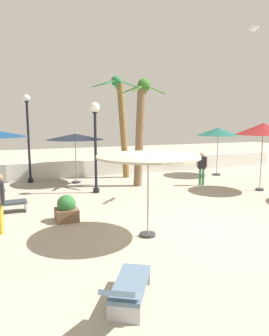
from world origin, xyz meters
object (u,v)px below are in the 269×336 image
palm_tree_1 (141,122)px  seagull_0 (253,28)px  palm_tree_0 (121,117)px  patio_umbrella_1 (218,132)px  guest_1 (0,197)px  patio_umbrella_5 (75,137)px  lamp_post_2 (95,132)px  guest_0 (202,165)px  patio_umbrella_2 (148,160)px  lamp_post_3 (28,130)px  lounge_chair_1 (128,287)px  planter (67,209)px  patio_umbrella_3 (263,129)px

palm_tree_1 → seagull_0: (2.98, -3.99, 3.56)m
palm_tree_0 → palm_tree_1: 2.43m
patio_umbrella_1 → guest_1: patio_umbrella_1 is taller
patio_umbrella_5 → lamp_post_2: 2.56m
palm_tree_0 → guest_0: 5.13m
lamp_post_2 → patio_umbrella_2: bearing=-90.6°
lamp_post_3 → guest_1: bearing=-100.1°
patio_umbrella_1 → guest_1: size_ratio=1.60×
patio_umbrella_1 → guest_1: bearing=-153.3°
patio_umbrella_5 → lounge_chair_1: (-1.44, -11.41, -1.95)m
seagull_0 → planter: (-7.36, -0.25, -6.30)m
lounge_chair_1 → patio_umbrella_2: bearing=60.7°
patio_umbrella_2 → guest_0: size_ratio=1.71×
lamp_post_3 → seagull_0: size_ratio=5.09×
palm_tree_0 → lamp_post_3: (-4.84, 0.40, -0.66)m
lounge_chair_1 → seagull_0: bearing=37.8°
patio_umbrella_3 → lounge_chair_1: 11.34m
lounge_chair_1 → planter: planter is taller
patio_umbrella_3 → palm_tree_1: palm_tree_1 is taller
palm_tree_1 → planter: palm_tree_1 is taller
patio_umbrella_1 → lounge_chair_1: patio_umbrella_1 is taller
patio_umbrella_1 → palm_tree_1: (-5.25, -1.09, 0.62)m
patio_umbrella_2 → patio_umbrella_5: (-0.31, 8.29, 0.18)m
lamp_post_2 → guest_1: (-3.89, -4.03, -1.62)m
seagull_0 → planter: 9.69m
patio_umbrella_2 → patio_umbrella_1: bearing=44.3°
guest_0 → patio_umbrella_1: bearing=41.4°
planter → patio_umbrella_5: bearing=75.5°
patio_umbrella_3 → patio_umbrella_5: bearing=147.2°
patio_umbrella_1 → palm_tree_0: 5.62m
patio_umbrella_3 → seagull_0: 4.34m
lamp_post_2 → lounge_chair_1: bearing=-101.5°
patio_umbrella_5 → palm_tree_1: bearing=-32.6°
palm_tree_0 → guest_1: size_ratio=3.16×
patio_umbrella_3 → lamp_post_2: size_ratio=0.79×
patio_umbrella_3 → palm_tree_0: bearing=131.5°
patio_umbrella_3 → planter: (-9.04, -1.22, -2.42)m
patio_umbrella_3 → patio_umbrella_5: size_ratio=1.08×
patio_umbrella_2 → lounge_chair_1: 3.99m
lamp_post_2 → lamp_post_3: lamp_post_3 is taller
patio_umbrella_3 → lounge_chair_1: bearing=-143.6°
guest_1 → planter: (1.95, 0.49, -0.68)m
patio_umbrella_1 → lamp_post_2: 7.90m
patio_umbrella_5 → palm_tree_1: size_ratio=0.56×
patio_umbrella_2 → lamp_post_2: 5.81m
patio_umbrella_2 → palm_tree_1: bearing=68.9°
patio_umbrella_5 → guest_1: patio_umbrella_5 is taller
patio_umbrella_2 → patio_umbrella_5: size_ratio=0.99×
guest_0 → planter: (-7.19, -3.19, -0.62)m
patio_umbrella_5 → lamp_post_2: size_ratio=0.73×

